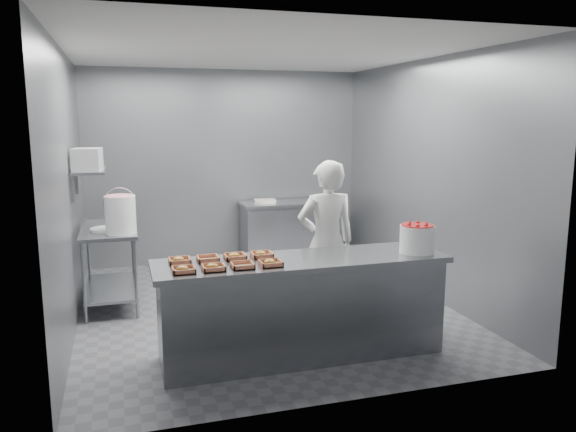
# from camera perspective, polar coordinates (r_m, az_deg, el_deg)

# --- Properties ---
(floor) EXTENTS (4.50, 4.50, 0.00)m
(floor) POSITION_cam_1_polar(r_m,az_deg,el_deg) (6.45, -2.39, -9.23)
(floor) COLOR #4C4C51
(floor) RESTS_ON ground
(ceiling) EXTENTS (4.50, 4.50, 0.00)m
(ceiling) POSITION_cam_1_polar(r_m,az_deg,el_deg) (6.13, -2.59, 16.34)
(ceiling) COLOR white
(ceiling) RESTS_ON wall_back
(wall_back) EXTENTS (4.00, 0.04, 2.80)m
(wall_back) POSITION_cam_1_polar(r_m,az_deg,el_deg) (8.32, -6.34, 4.95)
(wall_back) COLOR slate
(wall_back) RESTS_ON ground
(wall_left) EXTENTS (0.04, 4.50, 2.80)m
(wall_left) POSITION_cam_1_polar(r_m,az_deg,el_deg) (5.96, -21.46, 2.35)
(wall_left) COLOR slate
(wall_left) RESTS_ON ground
(wall_right) EXTENTS (0.04, 4.50, 2.80)m
(wall_right) POSITION_cam_1_polar(r_m,az_deg,el_deg) (6.90, 13.87, 3.70)
(wall_right) COLOR slate
(wall_right) RESTS_ON ground
(service_counter) EXTENTS (2.60, 0.70, 0.90)m
(service_counter) POSITION_cam_1_polar(r_m,az_deg,el_deg) (5.07, 1.42, -9.21)
(service_counter) COLOR slate
(service_counter) RESTS_ON ground
(prep_table) EXTENTS (0.60, 1.20, 0.90)m
(prep_table) POSITION_cam_1_polar(r_m,az_deg,el_deg) (6.68, -17.63, -3.72)
(prep_table) COLOR slate
(prep_table) RESTS_ON ground
(back_counter) EXTENTS (1.50, 0.60, 0.90)m
(back_counter) POSITION_cam_1_polar(r_m,az_deg,el_deg) (8.33, 0.33, -1.56)
(back_counter) COLOR slate
(back_counter) RESTS_ON ground
(wall_shelf) EXTENTS (0.35, 0.90, 0.03)m
(wall_shelf) POSITION_cam_1_polar(r_m,az_deg,el_deg) (6.53, -19.56, 4.40)
(wall_shelf) COLOR slate
(wall_shelf) RESTS_ON wall_left
(tray_0) EXTENTS (0.19, 0.18, 0.06)m
(tray_0) POSITION_cam_1_polar(r_m,az_deg,el_deg) (4.58, -10.58, -5.35)
(tray_0) COLOR tan
(tray_0) RESTS_ON service_counter
(tray_1) EXTENTS (0.19, 0.18, 0.06)m
(tray_1) POSITION_cam_1_polar(r_m,az_deg,el_deg) (4.61, -7.61, -5.17)
(tray_1) COLOR tan
(tray_1) RESTS_ON service_counter
(tray_2) EXTENTS (0.19, 0.18, 0.04)m
(tray_2) POSITION_cam_1_polar(r_m,az_deg,el_deg) (4.65, -4.64, -5.01)
(tray_2) COLOR tan
(tray_2) RESTS_ON service_counter
(tray_3) EXTENTS (0.19, 0.18, 0.06)m
(tray_3) POSITION_cam_1_polar(r_m,az_deg,el_deg) (4.71, -1.81, -4.77)
(tray_3) COLOR tan
(tray_3) RESTS_ON service_counter
(tray_4) EXTENTS (0.19, 0.18, 0.06)m
(tray_4) POSITION_cam_1_polar(r_m,az_deg,el_deg) (4.87, -10.98, -4.43)
(tray_4) COLOR tan
(tray_4) RESTS_ON service_counter
(tray_5) EXTENTS (0.19, 0.18, 0.04)m
(tray_5) POSITION_cam_1_polar(r_m,az_deg,el_deg) (4.90, -8.15, -4.30)
(tray_5) COLOR tan
(tray_5) RESTS_ON service_counter
(tray_6) EXTENTS (0.19, 0.18, 0.06)m
(tray_6) POSITION_cam_1_polar(r_m,az_deg,el_deg) (4.94, -5.43, -4.09)
(tray_6) COLOR tan
(tray_6) RESTS_ON service_counter
(tray_7) EXTENTS (0.19, 0.18, 0.06)m
(tray_7) POSITION_cam_1_polar(r_m,az_deg,el_deg) (4.99, -2.72, -3.91)
(tray_7) COLOR tan
(tray_7) RESTS_ON service_counter
(worker) EXTENTS (0.63, 0.42, 1.69)m
(worker) POSITION_cam_1_polar(r_m,az_deg,el_deg) (5.84, 3.91, -2.63)
(worker) COLOR white
(worker) RESTS_ON ground
(strawberry_tub) EXTENTS (0.31, 0.31, 0.26)m
(strawberry_tub) POSITION_cam_1_polar(r_m,az_deg,el_deg) (5.26, 12.98, -2.15)
(strawberry_tub) COLOR white
(strawberry_tub) RESTS_ON service_counter
(glaze_bucket) EXTENTS (0.34, 0.32, 0.49)m
(glaze_bucket) POSITION_cam_1_polar(r_m,az_deg,el_deg) (6.22, -16.66, 0.23)
(glaze_bucket) COLOR white
(glaze_bucket) RESTS_ON prep_table
(bucket_lid) EXTENTS (0.42, 0.42, 0.03)m
(bucket_lid) POSITION_cam_1_polar(r_m,az_deg,el_deg) (6.46, -17.97, -1.28)
(bucket_lid) COLOR white
(bucket_lid) RESTS_ON prep_table
(rag) EXTENTS (0.18, 0.17, 0.02)m
(rag) POSITION_cam_1_polar(r_m,az_deg,el_deg) (7.00, -16.59, -0.39)
(rag) COLOR #CCB28C
(rag) RESTS_ON prep_table
(appliance) EXTENTS (0.32, 0.35, 0.24)m
(appliance) POSITION_cam_1_polar(r_m,az_deg,el_deg) (6.30, -19.72, 5.42)
(appliance) COLOR gray
(appliance) RESTS_ON wall_shelf
(paper_stack) EXTENTS (0.34, 0.27, 0.05)m
(paper_stack) POSITION_cam_1_polar(r_m,az_deg,el_deg) (8.14, -2.36, 1.52)
(paper_stack) COLOR silver
(paper_stack) RESTS_ON back_counter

